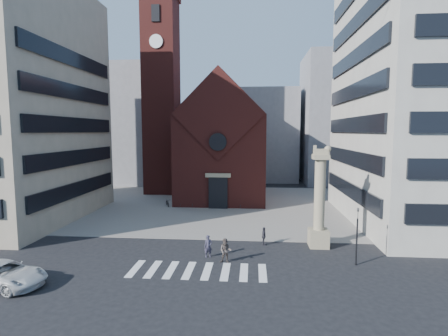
{
  "coord_description": "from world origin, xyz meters",
  "views": [
    {
      "loc": [
        4.35,
        -26.58,
        9.84
      ],
      "look_at": [
        1.49,
        8.0,
        6.17
      ],
      "focal_mm": 28.0,
      "sensor_mm": 36.0,
      "label": 1
    }
  ],
  "objects_px": {
    "lion_column": "(319,207)",
    "pedestrian_2": "(264,236)",
    "white_car": "(4,274)",
    "scooter_0": "(168,202)",
    "traffic_light": "(357,235)",
    "pedestrian_1": "(226,251)",
    "pedestrian_0": "(208,246)"
  },
  "relations": [
    {
      "from": "white_car",
      "to": "pedestrian_1",
      "type": "bearing_deg",
      "value": -57.37
    },
    {
      "from": "white_car",
      "to": "pedestrian_0",
      "type": "distance_m",
      "value": 13.78
    },
    {
      "from": "lion_column",
      "to": "white_car",
      "type": "relative_size",
      "value": 1.56
    },
    {
      "from": "scooter_0",
      "to": "pedestrian_1",
      "type": "bearing_deg",
      "value": -89.02
    },
    {
      "from": "lion_column",
      "to": "pedestrian_2",
      "type": "bearing_deg",
      "value": 180.0
    },
    {
      "from": "pedestrian_0",
      "to": "pedestrian_2",
      "type": "bearing_deg",
      "value": 16.07
    },
    {
      "from": "traffic_light",
      "to": "pedestrian_1",
      "type": "xyz_separation_m",
      "value": [
        -9.62,
        -0.35,
        -1.36
      ]
    },
    {
      "from": "pedestrian_1",
      "to": "scooter_0",
      "type": "xyz_separation_m",
      "value": [
        -9.14,
        19.07,
        -0.42
      ]
    },
    {
      "from": "traffic_light",
      "to": "pedestrian_2",
      "type": "xyz_separation_m",
      "value": [
        -6.64,
        4.0,
        -1.5
      ]
    },
    {
      "from": "lion_column",
      "to": "white_car",
      "type": "height_order",
      "value": "lion_column"
    },
    {
      "from": "lion_column",
      "to": "scooter_0",
      "type": "distance_m",
      "value": 22.51
    },
    {
      "from": "pedestrian_0",
      "to": "pedestrian_1",
      "type": "xyz_separation_m",
      "value": [
        1.45,
        -1.07,
        0.05
      ]
    },
    {
      "from": "pedestrian_1",
      "to": "pedestrian_2",
      "type": "height_order",
      "value": "pedestrian_1"
    },
    {
      "from": "pedestrian_0",
      "to": "pedestrian_2",
      "type": "distance_m",
      "value": 5.51
    },
    {
      "from": "scooter_0",
      "to": "pedestrian_0",
      "type": "bearing_deg",
      "value": -91.49
    },
    {
      "from": "pedestrian_2",
      "to": "pedestrian_1",
      "type": "bearing_deg",
      "value": 143.2
    },
    {
      "from": "lion_column",
      "to": "white_car",
      "type": "xyz_separation_m",
      "value": [
        -21.39,
        -9.46,
        -2.68
      ]
    },
    {
      "from": "traffic_light",
      "to": "white_car",
      "type": "distance_m",
      "value": 24.06
    },
    {
      "from": "lion_column",
      "to": "pedestrian_1",
      "type": "distance_m",
      "value": 9.14
    },
    {
      "from": "pedestrian_2",
      "to": "scooter_0",
      "type": "height_order",
      "value": "pedestrian_2"
    },
    {
      "from": "white_car",
      "to": "pedestrian_1",
      "type": "height_order",
      "value": "pedestrian_1"
    },
    {
      "from": "traffic_light",
      "to": "pedestrian_1",
      "type": "height_order",
      "value": "traffic_light"
    },
    {
      "from": "white_car",
      "to": "scooter_0",
      "type": "distance_m",
      "value": 24.62
    },
    {
      "from": "pedestrian_2",
      "to": "scooter_0",
      "type": "xyz_separation_m",
      "value": [
        -12.12,
        14.72,
        -0.28
      ]
    },
    {
      "from": "pedestrian_0",
      "to": "scooter_0",
      "type": "bearing_deg",
      "value": 92.74
    },
    {
      "from": "pedestrian_1",
      "to": "white_car",
      "type": "bearing_deg",
      "value": -152.07
    },
    {
      "from": "traffic_light",
      "to": "scooter_0",
      "type": "relative_size",
      "value": 2.44
    },
    {
      "from": "pedestrian_0",
      "to": "pedestrian_2",
      "type": "xyz_separation_m",
      "value": [
        4.43,
        3.28,
        -0.08
      ]
    },
    {
      "from": "white_car",
      "to": "pedestrian_2",
      "type": "relative_size",
      "value": 3.52
    },
    {
      "from": "pedestrian_0",
      "to": "pedestrian_1",
      "type": "height_order",
      "value": "pedestrian_1"
    },
    {
      "from": "pedestrian_0",
      "to": "white_car",
      "type": "bearing_deg",
      "value": -173.75
    },
    {
      "from": "traffic_light",
      "to": "white_car",
      "type": "relative_size",
      "value": 0.77
    }
  ]
}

